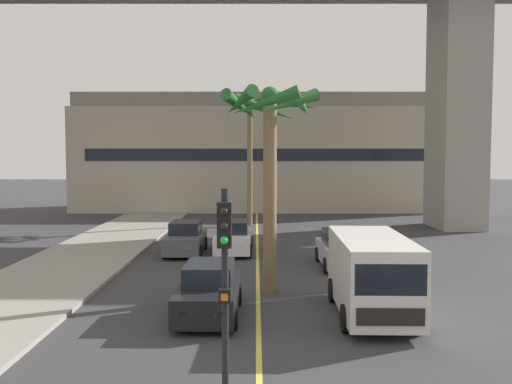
{
  "coord_description": "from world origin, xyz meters",
  "views": [
    {
      "loc": [
        -0.07,
        -1.6,
        4.75
      ],
      "look_at": [
        0.0,
        14.0,
        3.73
      ],
      "focal_mm": 39.1,
      "sensor_mm": 36.0,
      "label": 1
    }
  ],
  "objects_px": {
    "palm_tree_near_median": "(268,133)",
    "palm_tree_mid_median": "(247,121)",
    "car_queue_third": "(207,292)",
    "car_queue_front": "(231,238)",
    "car_queue_second": "(338,250)",
    "car_queue_fourth": "(183,239)",
    "traffic_light_median_near": "(222,277)",
    "delivery_van": "(369,273)"
  },
  "relations": [
    {
      "from": "palm_tree_near_median",
      "to": "palm_tree_mid_median",
      "type": "xyz_separation_m",
      "value": [
        -0.94,
        18.61,
        1.57
      ]
    },
    {
      "from": "car_queue_second",
      "to": "palm_tree_mid_median",
      "type": "xyz_separation_m",
      "value": [
        -4.08,
        14.11,
        6.38
      ]
    },
    {
      "from": "car_queue_fourth",
      "to": "delivery_van",
      "type": "xyz_separation_m",
      "value": [
        6.84,
        -10.55,
        0.57
      ]
    },
    {
      "from": "car_queue_third",
      "to": "traffic_light_median_near",
      "type": "bearing_deg",
      "value": -82.95
    },
    {
      "from": "palm_tree_mid_median",
      "to": "palm_tree_near_median",
      "type": "bearing_deg",
      "value": -87.12
    },
    {
      "from": "car_queue_front",
      "to": "delivery_van",
      "type": "relative_size",
      "value": 0.78
    },
    {
      "from": "car_queue_second",
      "to": "traffic_light_median_near",
      "type": "distance_m",
      "value": 15.05
    },
    {
      "from": "car_queue_third",
      "to": "car_queue_fourth",
      "type": "bearing_deg",
      "value": 100.9
    },
    {
      "from": "car_queue_front",
      "to": "car_queue_third",
      "type": "xyz_separation_m",
      "value": [
        -0.29,
        -10.73,
        0.0
      ]
    },
    {
      "from": "car_queue_front",
      "to": "palm_tree_near_median",
      "type": "xyz_separation_m",
      "value": [
        1.59,
        -7.94,
        4.81
      ]
    },
    {
      "from": "car_queue_fourth",
      "to": "palm_tree_near_median",
      "type": "relative_size",
      "value": 0.58
    },
    {
      "from": "car_queue_second",
      "to": "car_queue_fourth",
      "type": "distance_m",
      "value": 7.75
    },
    {
      "from": "delivery_van",
      "to": "palm_tree_mid_median",
      "type": "relative_size",
      "value": 0.61
    },
    {
      "from": "car_queue_second",
      "to": "traffic_light_median_near",
      "type": "xyz_separation_m",
      "value": [
        -4.16,
        -14.33,
        1.99
      ]
    },
    {
      "from": "car_queue_second",
      "to": "car_queue_fourth",
      "type": "xyz_separation_m",
      "value": [
        -7.05,
        3.22,
        0.0
      ]
    },
    {
      "from": "traffic_light_median_near",
      "to": "palm_tree_near_median",
      "type": "distance_m",
      "value": 10.27
    },
    {
      "from": "car_queue_third",
      "to": "traffic_light_median_near",
      "type": "height_order",
      "value": "traffic_light_median_near"
    },
    {
      "from": "delivery_van",
      "to": "traffic_light_median_near",
      "type": "xyz_separation_m",
      "value": [
        -3.94,
        -7.0,
        1.43
      ]
    },
    {
      "from": "traffic_light_median_near",
      "to": "palm_tree_near_median",
      "type": "xyz_separation_m",
      "value": [
        1.01,
        9.82,
        2.82
      ]
    },
    {
      "from": "car_queue_fourth",
      "to": "car_queue_third",
      "type": "bearing_deg",
      "value": -79.1
    },
    {
      "from": "car_queue_second",
      "to": "palm_tree_near_median",
      "type": "relative_size",
      "value": 0.58
    },
    {
      "from": "palm_tree_mid_median",
      "to": "traffic_light_median_near",
      "type": "bearing_deg",
      "value": -90.16
    },
    {
      "from": "car_queue_third",
      "to": "palm_tree_mid_median",
      "type": "xyz_separation_m",
      "value": [
        0.95,
        21.4,
        6.38
      ]
    },
    {
      "from": "car_queue_third",
      "to": "palm_tree_near_median",
      "type": "relative_size",
      "value": 0.58
    },
    {
      "from": "car_queue_front",
      "to": "car_queue_second",
      "type": "xyz_separation_m",
      "value": [
        4.73,
        -3.44,
        0.0
      ]
    },
    {
      "from": "car_queue_second",
      "to": "traffic_light_median_near",
      "type": "bearing_deg",
      "value": -106.18
    },
    {
      "from": "car_queue_front",
      "to": "car_queue_second",
      "type": "bearing_deg",
      "value": -35.98
    },
    {
      "from": "palm_tree_mid_median",
      "to": "car_queue_third",
      "type": "bearing_deg",
      "value": -92.53
    },
    {
      "from": "car_queue_third",
      "to": "palm_tree_mid_median",
      "type": "distance_m",
      "value": 22.35
    },
    {
      "from": "car_queue_second",
      "to": "traffic_light_median_near",
      "type": "height_order",
      "value": "traffic_light_median_near"
    },
    {
      "from": "car_queue_third",
      "to": "traffic_light_median_near",
      "type": "relative_size",
      "value": 0.98
    },
    {
      "from": "car_queue_front",
      "to": "palm_tree_mid_median",
      "type": "bearing_deg",
      "value": 86.49
    },
    {
      "from": "car_queue_third",
      "to": "palm_tree_mid_median",
      "type": "relative_size",
      "value": 0.48
    },
    {
      "from": "delivery_van",
      "to": "traffic_light_median_near",
      "type": "height_order",
      "value": "traffic_light_median_near"
    },
    {
      "from": "traffic_light_median_near",
      "to": "car_queue_third",
      "type": "bearing_deg",
      "value": 97.05
    },
    {
      "from": "car_queue_second",
      "to": "traffic_light_median_near",
      "type": "relative_size",
      "value": 0.98
    },
    {
      "from": "car_queue_front",
      "to": "palm_tree_near_median",
      "type": "distance_m",
      "value": 9.42
    },
    {
      "from": "car_queue_fourth",
      "to": "palm_tree_near_median",
      "type": "bearing_deg",
      "value": -63.17
    },
    {
      "from": "delivery_van",
      "to": "traffic_light_median_near",
      "type": "distance_m",
      "value": 8.16
    },
    {
      "from": "car_queue_third",
      "to": "palm_tree_near_median",
      "type": "height_order",
      "value": "palm_tree_near_median"
    },
    {
      "from": "traffic_light_median_near",
      "to": "palm_tree_mid_median",
      "type": "distance_m",
      "value": 28.77
    },
    {
      "from": "car_queue_front",
      "to": "car_queue_second",
      "type": "relative_size",
      "value": 1.0
    }
  ]
}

